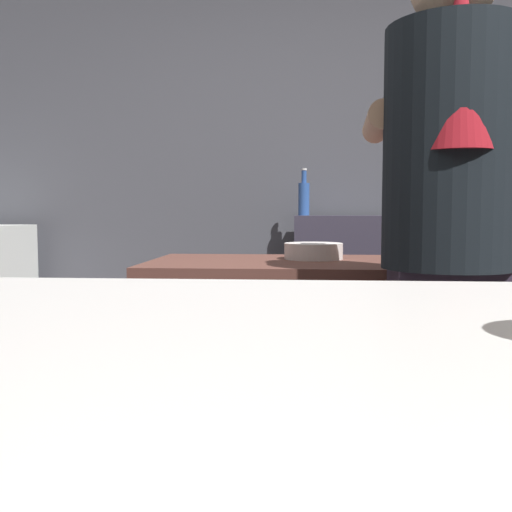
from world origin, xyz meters
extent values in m
cube|color=#4B4D55|center=(0.00, 2.20, 1.35)|extent=(5.20, 0.10, 2.70)
cube|color=brown|center=(0.35, 0.68, 0.46)|extent=(2.10, 0.60, 0.93)
cube|color=#363241|center=(0.24, 1.92, 0.54)|extent=(0.89, 0.36, 1.08)
cube|color=#352C3E|center=(0.21, 0.23, 0.47)|extent=(0.28, 0.20, 0.95)
cylinder|color=black|center=(0.21, 0.23, 1.26)|extent=(0.34, 0.34, 0.62)
cone|color=maroon|center=(0.20, 0.13, 1.46)|extent=(0.18, 0.18, 0.43)
cylinder|color=tan|center=(0.05, 0.40, 1.35)|extent=(0.10, 0.32, 0.08)
cylinder|color=tan|center=(0.39, 0.38, 1.35)|extent=(0.10, 0.32, 0.08)
cylinder|color=silver|center=(-0.13, 0.75, 0.96)|extent=(0.21, 0.21, 0.06)
cube|color=silver|center=(0.49, 0.63, 0.93)|extent=(0.24, 0.12, 0.01)
cylinder|color=#2E539B|center=(-0.15, 1.98, 1.17)|extent=(0.06, 0.06, 0.18)
cylinder|color=#2E539B|center=(-0.15, 1.98, 1.30)|extent=(0.03, 0.03, 0.07)
cylinder|color=silver|center=(-0.15, 1.98, 1.34)|extent=(0.03, 0.03, 0.01)
cylinder|color=#D3D287|center=(0.41, 1.93, 1.14)|extent=(0.06, 0.06, 0.13)
cylinder|color=#D3D287|center=(0.41, 1.93, 1.23)|extent=(0.03, 0.03, 0.05)
cylinder|color=#333333|center=(0.41, 1.93, 1.26)|extent=(0.03, 0.03, 0.01)
camera|label=1|loc=(-0.18, -1.31, 1.10)|focal=40.25mm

